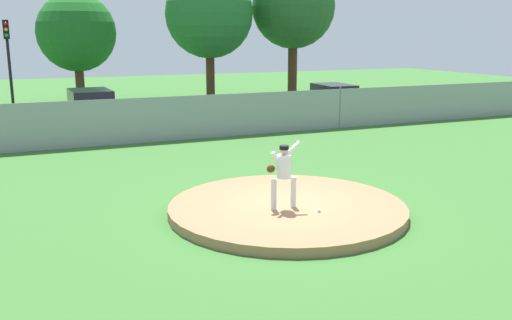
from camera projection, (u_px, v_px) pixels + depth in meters
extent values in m
plane|color=#386B2D|center=(206.00, 161.00, 18.45)|extent=(80.00, 80.00, 0.00)
cube|color=#2B2B2D|center=(149.00, 124.00, 26.06)|extent=(44.00, 7.00, 0.01)
cylinder|color=#99704C|center=(287.00, 208.00, 13.06)|extent=(5.57, 5.57, 0.22)
cylinder|color=silver|center=(274.00, 194.00, 12.52)|extent=(0.13, 0.13, 0.72)
cylinder|color=silver|center=(293.00, 192.00, 12.72)|extent=(0.13, 0.13, 0.72)
cylinder|color=silver|center=(284.00, 166.00, 12.48)|extent=(0.32, 0.32, 0.53)
cylinder|color=silver|center=(291.00, 150.00, 12.47)|extent=(0.46, 0.10, 0.40)
cylinder|color=silver|center=(277.00, 161.00, 12.38)|extent=(0.28, 0.09, 0.46)
ellipsoid|color=#4C2D14|center=(271.00, 169.00, 12.42)|extent=(0.20, 0.12, 0.18)
sphere|color=tan|center=(284.00, 151.00, 12.40)|extent=(0.20, 0.20, 0.20)
cylinder|color=black|center=(284.00, 147.00, 12.39)|extent=(0.21, 0.21, 0.09)
sphere|color=white|center=(319.00, 210.00, 12.42)|extent=(0.07, 0.07, 0.07)
cube|color=gray|center=(174.00, 119.00, 21.84)|extent=(38.04, 0.03, 1.75)
cylinder|color=slate|center=(340.00, 107.00, 24.78)|extent=(0.07, 0.07, 1.85)
cube|color=slate|center=(91.00, 113.00, 25.01)|extent=(1.98, 4.60, 0.71)
cube|color=black|center=(90.00, 97.00, 24.85)|extent=(1.78, 2.55, 0.68)
cylinder|color=black|center=(87.00, 116.00, 26.33)|extent=(1.94, 0.69, 0.64)
cylinder|color=black|center=(97.00, 125.00, 23.84)|extent=(1.94, 0.69, 0.64)
cube|color=#161E4C|center=(333.00, 101.00, 29.41)|extent=(2.00, 4.58, 0.66)
cube|color=black|center=(334.00, 90.00, 29.27)|extent=(1.75, 2.56, 0.57)
cylinder|color=black|center=(321.00, 105.00, 30.75)|extent=(1.84, 0.74, 0.64)
cylinder|color=black|center=(346.00, 111.00, 28.20)|extent=(1.84, 0.74, 0.64)
cone|color=orange|center=(49.00, 126.00, 23.82)|extent=(0.32, 0.32, 0.55)
cube|color=black|center=(50.00, 132.00, 23.87)|extent=(0.40, 0.40, 0.03)
cylinder|color=black|center=(10.00, 70.00, 27.18)|extent=(0.14, 0.14, 4.79)
cube|color=black|center=(6.00, 29.00, 26.59)|extent=(0.28, 0.24, 0.90)
sphere|color=red|center=(5.00, 24.00, 26.42)|extent=(0.18, 0.18, 0.18)
sphere|color=orange|center=(6.00, 29.00, 26.48)|extent=(0.18, 0.18, 0.18)
sphere|color=green|center=(7.00, 35.00, 26.54)|extent=(0.18, 0.18, 0.18)
cylinder|color=#4C331E|center=(80.00, 82.00, 33.54)|extent=(0.53, 0.53, 2.62)
sphere|color=#1B6220|center=(76.00, 32.00, 32.90)|extent=(4.62, 4.62, 4.62)
cylinder|color=#4C331E|center=(210.00, 74.00, 33.96)|extent=(0.53, 0.53, 3.47)
sphere|color=#24702C|center=(209.00, 14.00, 33.17)|extent=(5.26, 5.26, 5.26)
cylinder|color=#4C331E|center=(292.00, 68.00, 35.88)|extent=(0.59, 0.59, 4.00)
sphere|color=#276027|center=(293.00, 6.00, 35.04)|extent=(5.26, 5.26, 5.26)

